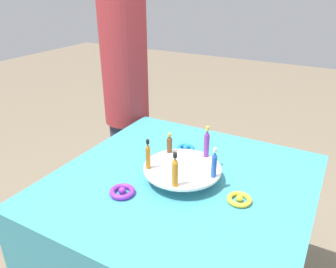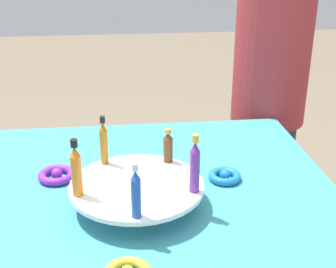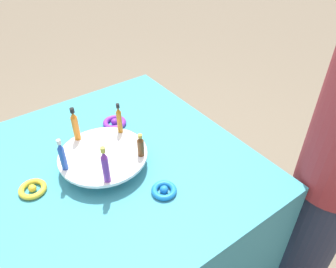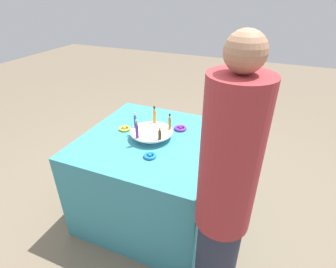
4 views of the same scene
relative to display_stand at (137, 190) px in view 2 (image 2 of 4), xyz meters
name	(u,v)px [view 2 (image 2 of 4)]	position (x,y,z in m)	size (l,w,h in m)	color
display_stand	(137,190)	(0.00, 0.00, 0.00)	(0.33, 0.33, 0.06)	white
bottle_brown	(168,147)	(-0.11, 0.09, 0.06)	(0.03, 0.03, 0.09)	brown
bottle_amber	(104,142)	(-0.12, -0.08, 0.08)	(0.02, 0.02, 0.13)	#AD6B19
bottle_orange	(76,170)	(0.04, -0.14, 0.09)	(0.03, 0.03, 0.14)	orange
bottle_blue	(136,193)	(0.14, -0.01, 0.08)	(0.02, 0.02, 0.13)	#234CAD
bottle_purple	(195,166)	(0.05, 0.13, 0.09)	(0.02, 0.02, 0.15)	#702D93
ribbon_bow_blue	(225,176)	(-0.10, 0.25, -0.03)	(0.09, 0.09, 0.03)	blue
ribbon_bow_purple	(57,175)	(-0.16, -0.21, -0.03)	(0.10, 0.10, 0.03)	purple
person_figure	(269,85)	(-0.69, 0.55, 0.04)	(0.29, 0.29, 1.70)	#282D42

